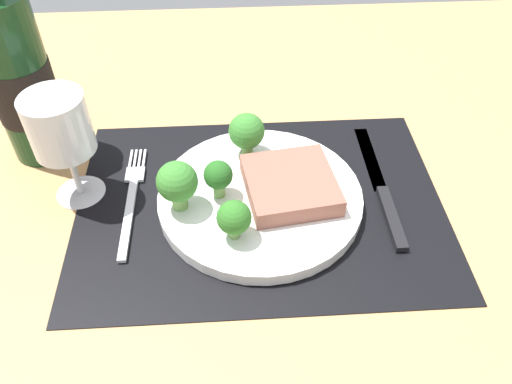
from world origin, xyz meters
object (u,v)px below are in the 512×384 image
at_px(plate, 260,198).
at_px(knife, 383,192).
at_px(wine_glass, 60,131).
at_px(fork, 131,198).
at_px(steak, 291,188).
at_px(wine_bottle, 21,81).

xyz_separation_m(plate, knife, (0.16, 0.01, -0.00)).
distance_m(knife, wine_glass, 0.39).
distance_m(fork, knife, 0.32).
relative_size(steak, fork, 0.56).
relative_size(knife, wine_glass, 1.59).
distance_m(plate, steak, 0.04).
bearing_deg(wine_bottle, wine_glass, -54.61).
distance_m(steak, wine_glass, 0.27).
relative_size(steak, wine_bottle, 0.36).
bearing_deg(knife, steak, -172.36).
bearing_deg(knife, fork, -178.88).
height_order(plate, wine_bottle, wine_bottle).
bearing_deg(fork, wine_glass, 161.02).
xyz_separation_m(plate, fork, (-0.16, 0.01, -0.01)).
xyz_separation_m(fork, knife, (0.32, -0.01, 0.00)).
bearing_deg(knife, wine_bottle, 167.78).
height_order(plate, wine_glass, wine_glass).
relative_size(plate, fork, 1.31).
xyz_separation_m(plate, steak, (0.04, -0.00, 0.02)).
distance_m(steak, knife, 0.12).
relative_size(plate, steak, 2.34).
xyz_separation_m(knife, wine_glass, (-0.38, 0.03, 0.09)).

